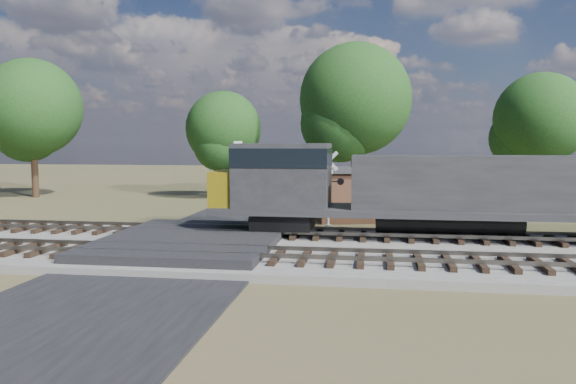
# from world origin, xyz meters

# --- Properties ---
(ground) EXTENTS (160.00, 160.00, 0.00)m
(ground) POSITION_xyz_m (0.00, 0.00, 0.00)
(ground) COLOR #454826
(ground) RESTS_ON ground
(ballast_bed) EXTENTS (140.00, 10.00, 0.30)m
(ballast_bed) POSITION_xyz_m (10.00, 0.50, 0.15)
(ballast_bed) COLOR gray
(ballast_bed) RESTS_ON ground
(road) EXTENTS (7.00, 60.00, 0.08)m
(road) POSITION_xyz_m (0.00, 0.00, 0.04)
(road) COLOR black
(road) RESTS_ON ground
(crossing_panel) EXTENTS (7.00, 9.00, 0.62)m
(crossing_panel) POSITION_xyz_m (0.00, 0.50, 0.32)
(crossing_panel) COLOR #262628
(crossing_panel) RESTS_ON ground
(track_near) EXTENTS (140.00, 2.60, 0.33)m
(track_near) POSITION_xyz_m (3.12, -2.00, 0.41)
(track_near) COLOR black
(track_near) RESTS_ON ballast_bed
(track_far) EXTENTS (140.00, 2.60, 0.33)m
(track_far) POSITION_xyz_m (3.12, 3.00, 0.41)
(track_far) COLOR black
(track_far) RESTS_ON ballast_bed
(crossing_signal_far) EXTENTS (1.63, 0.38, 4.05)m
(crossing_signal_far) POSITION_xyz_m (5.07, 6.69, 1.68)
(crossing_signal_far) COLOR silver
(crossing_signal_far) RESTS_ON ground
(equipment_shed) EXTENTS (5.32, 5.32, 2.98)m
(equipment_shed) POSITION_xyz_m (6.11, 10.82, 1.51)
(equipment_shed) COLOR #452E1D
(equipment_shed) RESTS_ON ground
(treeline) EXTENTS (78.03, 10.07, 11.68)m
(treeline) POSITION_xyz_m (4.54, 20.43, 6.60)
(treeline) COLOR black
(treeline) RESTS_ON ground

